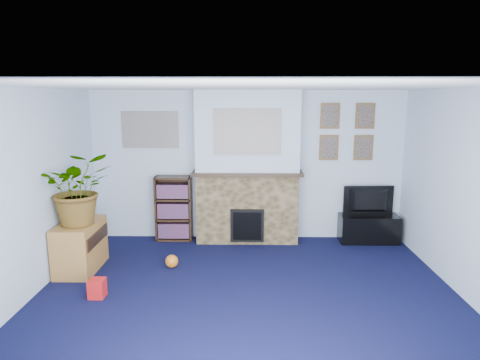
{
  "coord_description": "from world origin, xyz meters",
  "views": [
    {
      "loc": [
        -0.01,
        -4.58,
        2.29
      ],
      "look_at": [
        -0.1,
        0.94,
        1.22
      ],
      "focal_mm": 32.0,
      "sensor_mm": 36.0,
      "label": 1
    }
  ],
  "objects_px": {
    "television": "(370,201)",
    "bookshelf": "(174,210)",
    "tv_stand": "(369,228)",
    "sideboard": "(80,245)"
  },
  "relations": [
    {
      "from": "television",
      "to": "bookshelf",
      "type": "distance_m",
      "value": 3.14
    },
    {
      "from": "television",
      "to": "bookshelf",
      "type": "height_order",
      "value": "bookshelf"
    },
    {
      "from": "tv_stand",
      "to": "sideboard",
      "type": "bearing_deg",
      "value": -164.15
    },
    {
      "from": "television",
      "to": "tv_stand",
      "type": "bearing_deg",
      "value": 87.46
    },
    {
      "from": "television",
      "to": "sideboard",
      "type": "bearing_deg",
      "value": 13.56
    },
    {
      "from": "bookshelf",
      "to": "sideboard",
      "type": "xyz_separation_m",
      "value": [
        -1.05,
        -1.27,
        -0.15
      ]
    },
    {
      "from": "sideboard",
      "to": "television",
      "type": "bearing_deg",
      "value": 16.1
    },
    {
      "from": "tv_stand",
      "to": "television",
      "type": "distance_m",
      "value": 0.44
    },
    {
      "from": "tv_stand",
      "to": "television",
      "type": "height_order",
      "value": "television"
    },
    {
      "from": "tv_stand",
      "to": "television",
      "type": "relative_size",
      "value": 1.15
    }
  ]
}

